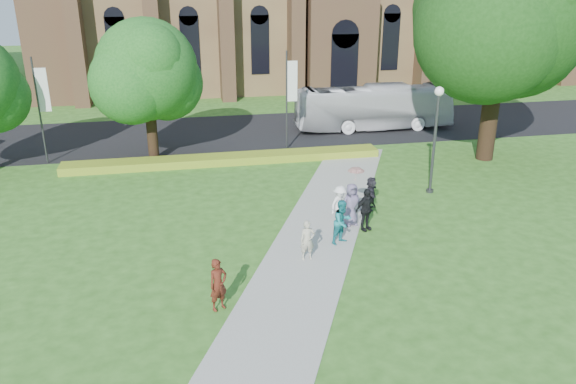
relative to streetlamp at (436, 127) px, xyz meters
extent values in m
plane|color=#30601C|center=(-7.50, -6.50, -3.30)|extent=(160.00, 160.00, 0.00)
cube|color=black|center=(-7.50, 13.50, -3.29)|extent=(160.00, 10.00, 0.02)
cube|color=#B2B2A8|center=(-7.50, -5.50, -3.28)|extent=(15.58, 28.54, 0.04)
cube|color=#AAB424|center=(-9.50, 6.70, -3.07)|extent=(18.00, 1.40, 0.45)
cube|color=#4E3425|center=(2.50, 24.50, 1.20)|extent=(6.00, 2.50, 9.00)
cylinder|color=#38383D|center=(0.00, 0.00, -0.90)|extent=(0.14, 0.14, 4.80)
sphere|color=white|center=(0.00, 0.00, 1.72)|extent=(0.44, 0.44, 0.44)
cylinder|color=#38383D|center=(0.00, 0.00, -3.22)|extent=(0.36, 0.36, 0.15)
cylinder|color=#332114|center=(5.50, 4.50, 0.00)|extent=(0.96, 0.96, 6.60)
sphere|color=#153C10|center=(5.50, 4.50, 5.10)|extent=(9.60, 9.60, 9.60)
cylinder|color=#332114|center=(-13.50, 8.00, -1.23)|extent=(0.60, 0.60, 4.12)
sphere|color=#185219|center=(-13.50, 8.00, 1.95)|extent=(5.60, 5.60, 5.60)
cylinder|color=#38383D|center=(-5.50, 8.70, -0.30)|extent=(0.10, 0.10, 6.00)
cube|color=white|center=(-5.15, 8.70, 0.90)|extent=(0.60, 0.02, 2.40)
cylinder|color=#38383D|center=(-19.50, 8.70, -0.30)|extent=(0.10, 0.10, 6.00)
cube|color=white|center=(-19.15, 8.70, 0.90)|extent=(0.60, 0.02, 2.40)
imported|color=white|center=(1.41, 12.44, -1.75)|extent=(10.97, 2.71, 3.05)
imported|color=#4F1E12|center=(-11.15, -8.52, -2.38)|extent=(0.76, 0.68, 1.75)
imported|color=teal|center=(-5.94, -4.68, -2.35)|extent=(1.10, 1.02, 1.81)
imported|color=white|center=(-5.46, -2.71, -2.43)|extent=(1.23, 1.10, 1.66)
imported|color=black|center=(-4.62, -3.67, -2.35)|extent=(1.15, 0.81, 1.82)
imported|color=slate|center=(-5.06, -3.06, -2.33)|extent=(1.00, 0.74, 1.85)
imported|color=#232128|center=(-3.64, -1.54, -2.49)|extent=(0.93, 1.49, 1.54)
imported|color=#AFAA92|center=(-7.60, -5.74, -2.49)|extent=(0.57, 0.38, 1.54)
imported|color=#EAA5C4|center=(-4.88, -2.96, -1.10)|extent=(0.81, 0.81, 0.60)
camera|label=1|loc=(-12.06, -24.09, 6.64)|focal=35.00mm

